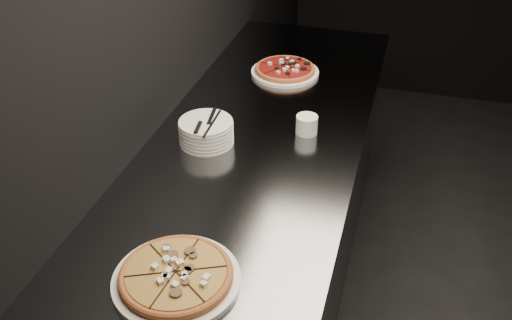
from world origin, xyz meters
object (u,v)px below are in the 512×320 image
(pizza_mushroom, at_px, (176,276))
(pizza_tomato, at_px, (285,70))
(plate_stack, at_px, (206,132))
(ramekin, at_px, (307,124))
(counter, at_px, (251,249))
(cutlery, at_px, (206,123))

(pizza_mushroom, bearing_deg, pizza_tomato, 91.05)
(pizza_mushroom, xyz_separation_m, plate_stack, (-0.16, 0.66, 0.02))
(pizza_mushroom, bearing_deg, ramekin, 78.38)
(pizza_tomato, bearing_deg, pizza_mushroom, -88.95)
(pizza_mushroom, distance_m, ramekin, 0.83)
(counter, height_order, ramekin, ramekin)
(cutlery, bearing_deg, plate_stack, 109.76)
(pizza_tomato, distance_m, plate_stack, 0.64)
(pizza_tomato, height_order, cutlery, cutlery)
(counter, relative_size, plate_stack, 12.91)
(pizza_mushroom, relative_size, cutlery, 1.91)
(counter, relative_size, pizza_tomato, 8.28)
(counter, bearing_deg, cutlery, -179.52)
(cutlery, relative_size, ramekin, 2.59)
(counter, distance_m, plate_stack, 0.53)
(ramekin, bearing_deg, counter, -133.09)
(pizza_mushroom, distance_m, pizza_tomato, 1.28)
(plate_stack, bearing_deg, pizza_tomato, 77.76)
(cutlery, xyz_separation_m, ramekin, (0.32, 0.17, -0.05))
(ramekin, bearing_deg, pizza_tomato, 112.42)
(counter, xyz_separation_m, pizza_mushroom, (-0.01, -0.64, 0.48))
(pizza_mushroom, distance_m, plate_stack, 0.68)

